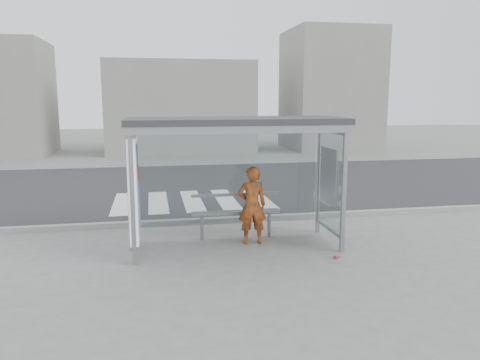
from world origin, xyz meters
name	(u,v)px	position (x,y,z in m)	size (l,w,h in m)	color
ground	(236,247)	(0.00, 0.00, 0.00)	(80.00, 80.00, 0.00)	slate
road	(200,185)	(0.00, 7.00, 0.00)	(30.00, 10.00, 0.01)	#28282A
curb	(222,220)	(0.00, 1.95, 0.06)	(30.00, 0.18, 0.12)	gray
crosswalk	(192,201)	(-0.50, 4.50, 0.00)	(4.55, 3.00, 0.00)	silver
bus_shelter	(217,150)	(-0.37, 0.06, 1.98)	(4.25, 1.65, 2.62)	gray
building_center	(180,107)	(0.00, 18.00, 2.50)	(8.00, 5.00, 5.00)	gray
building_right	(330,90)	(9.00, 18.00, 3.50)	(5.00, 5.00, 7.00)	gray
person	(252,205)	(0.37, 0.16, 0.82)	(0.60, 0.39, 1.63)	#CD4D13
bench	(236,212)	(0.10, 0.58, 0.58)	(1.90, 0.23, 0.98)	slate
soda_can	(337,257)	(1.74, -1.07, 0.03)	(0.07, 0.07, 0.12)	#D63F4E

